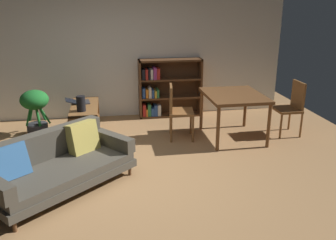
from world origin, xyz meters
name	(u,v)px	position (x,y,z in m)	size (l,w,h in m)	color
ground_plane	(123,174)	(0.00, 0.00, 0.00)	(8.16, 8.16, 0.00)	#A87A4C
back_wall_panel	(114,49)	(0.00, 2.70, 1.35)	(6.80, 0.10, 2.70)	silver
fabric_couch	(56,163)	(-0.84, -0.22, 0.33)	(1.94, 1.84, 0.73)	#56351E
media_console	(86,122)	(-0.55, 1.50, 0.28)	(0.45, 1.13, 0.57)	brown
open_laptop	(79,102)	(-0.65, 1.69, 0.59)	(0.44, 0.33, 0.08)	#333338
desk_speaker	(81,104)	(-0.58, 1.19, 0.69)	(0.14, 0.14, 0.25)	black
potted_floor_plant	(35,107)	(-1.41, 1.80, 0.50)	(0.48, 0.48, 0.80)	#333338
dining_table	(234,99)	(1.92, 1.10, 0.69)	(0.94, 1.13, 0.77)	brown
dining_chair_near	(291,105)	(2.97, 1.10, 0.52)	(0.41, 0.45, 0.94)	brown
dining_chair_far	(177,108)	(0.98, 1.23, 0.53)	(0.45, 0.50, 0.92)	brown
bookshelf	(165,89)	(0.98, 2.52, 0.56)	(1.25, 0.31, 1.15)	#56351E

